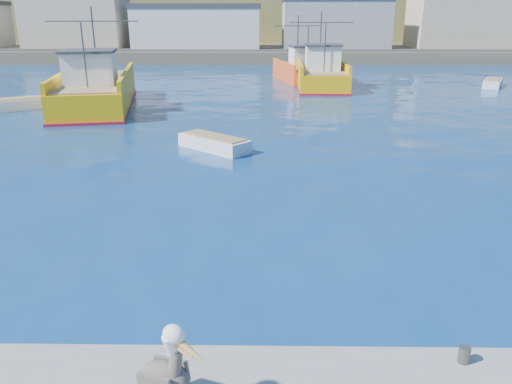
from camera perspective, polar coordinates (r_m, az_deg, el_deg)
ground at (r=12.20m, az=2.91°, el=-10.62°), size 260.00×260.00×0.00m
dock_bollards at (r=9.06m, az=7.74°, el=-17.82°), size 36.20×0.20×0.30m
far_shore at (r=119.79m, az=1.08°, el=20.87°), size 200.00×81.00×24.00m
trawler_yellow_a at (r=37.49m, az=-17.80°, el=11.02°), size 7.12×14.41×6.83m
trawler_yellow_b at (r=46.95m, az=7.38°, el=13.19°), size 5.75×12.24×6.62m
boat_orange at (r=50.87m, az=5.07°, el=13.73°), size 5.12×9.58×6.18m
skiff_left at (r=38.57m, az=-24.65°, el=9.10°), size 4.59×3.87×0.98m
skiff_mid at (r=24.27m, az=-4.80°, el=5.48°), size 3.74×3.52×0.83m
skiff_far at (r=51.30m, az=25.43°, el=11.12°), size 3.05×4.07×0.85m
pelican at (r=7.94m, az=-10.13°, el=-19.65°), size 1.19×0.79×1.51m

